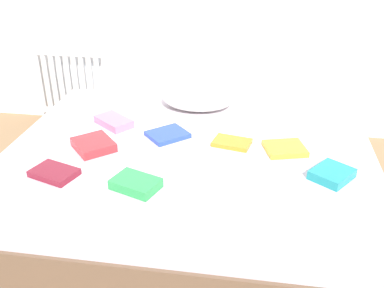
{
  "coord_description": "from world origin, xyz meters",
  "views": [
    {
      "loc": [
        0.34,
        -2.1,
        1.62
      ],
      "look_at": [
        0.0,
        0.05,
        0.48
      ],
      "focal_mm": 41.01,
      "sensor_mm": 36.0,
      "label": 1
    }
  ],
  "objects_px": {
    "textbook_white": "(231,167)",
    "textbook_orange": "(232,143)",
    "bed": "(191,184)",
    "textbook_red": "(93,145)",
    "pillow": "(198,97)",
    "textbook_teal": "(332,174)",
    "textbook_yellow": "(285,148)",
    "radiator": "(72,83)",
    "textbook_green": "(136,184)",
    "textbook_blue": "(168,135)",
    "textbook_pink": "(114,122)",
    "textbook_maroon": "(54,173)"
  },
  "relations": [
    {
      "from": "textbook_white",
      "to": "textbook_orange",
      "type": "relative_size",
      "value": 0.86
    },
    {
      "from": "bed",
      "to": "textbook_red",
      "type": "height_order",
      "value": "textbook_red"
    },
    {
      "from": "bed",
      "to": "pillow",
      "type": "bearing_deg",
      "value": 93.99
    },
    {
      "from": "textbook_teal",
      "to": "textbook_yellow",
      "type": "bearing_deg",
      "value": 77.55
    },
    {
      "from": "radiator",
      "to": "textbook_white",
      "type": "relative_size",
      "value": 3.66
    },
    {
      "from": "textbook_green",
      "to": "textbook_blue",
      "type": "relative_size",
      "value": 1.0
    },
    {
      "from": "textbook_white",
      "to": "radiator",
      "type": "bearing_deg",
      "value": 80.33
    },
    {
      "from": "pillow",
      "to": "radiator",
      "type": "bearing_deg",
      "value": 150.09
    },
    {
      "from": "bed",
      "to": "textbook_teal",
      "type": "bearing_deg",
      "value": -17.78
    },
    {
      "from": "textbook_orange",
      "to": "textbook_pink",
      "type": "xyz_separation_m",
      "value": [
        -0.72,
        0.14,
        0.01
      ]
    },
    {
      "from": "textbook_teal",
      "to": "textbook_pink",
      "type": "xyz_separation_m",
      "value": [
        -1.22,
        0.41,
        -0.0
      ]
    },
    {
      "from": "textbook_yellow",
      "to": "textbook_teal",
      "type": "bearing_deg",
      "value": -65.12
    },
    {
      "from": "textbook_maroon",
      "to": "textbook_red",
      "type": "bearing_deg",
      "value": 91.57
    },
    {
      "from": "radiator",
      "to": "textbook_white",
      "type": "distance_m",
      "value": 2.04
    },
    {
      "from": "bed",
      "to": "textbook_red",
      "type": "distance_m",
      "value": 0.59
    },
    {
      "from": "bed",
      "to": "textbook_orange",
      "type": "bearing_deg",
      "value": 10.36
    },
    {
      "from": "textbook_orange",
      "to": "textbook_yellow",
      "type": "relative_size",
      "value": 0.97
    },
    {
      "from": "textbook_red",
      "to": "textbook_pink",
      "type": "bearing_deg",
      "value": 135.42
    },
    {
      "from": "textbook_blue",
      "to": "textbook_yellow",
      "type": "relative_size",
      "value": 1.02
    },
    {
      "from": "textbook_maroon",
      "to": "textbook_green",
      "type": "distance_m",
      "value": 0.42
    },
    {
      "from": "textbook_teal",
      "to": "pillow",
      "type": "bearing_deg",
      "value": 81.19
    },
    {
      "from": "textbook_red",
      "to": "textbook_pink",
      "type": "height_order",
      "value": "textbook_red"
    },
    {
      "from": "textbook_orange",
      "to": "textbook_pink",
      "type": "height_order",
      "value": "textbook_pink"
    },
    {
      "from": "textbook_orange",
      "to": "textbook_blue",
      "type": "relative_size",
      "value": 0.95
    },
    {
      "from": "radiator",
      "to": "textbook_teal",
      "type": "relative_size",
      "value": 3.38
    },
    {
      "from": "textbook_maroon",
      "to": "textbook_blue",
      "type": "distance_m",
      "value": 0.68
    },
    {
      "from": "textbook_green",
      "to": "textbook_pink",
      "type": "xyz_separation_m",
      "value": [
        -0.31,
        0.64,
        -0.0
      ]
    },
    {
      "from": "textbook_orange",
      "to": "bed",
      "type": "bearing_deg",
      "value": -157.56
    },
    {
      "from": "radiator",
      "to": "textbook_green",
      "type": "xyz_separation_m",
      "value": [
        1.02,
        -1.66,
        0.16
      ]
    },
    {
      "from": "radiator",
      "to": "textbook_yellow",
      "type": "xyz_separation_m",
      "value": [
        1.71,
        -1.19,
        0.15
      ]
    },
    {
      "from": "textbook_teal",
      "to": "textbook_blue",
      "type": "bearing_deg",
      "value": 106.44
    },
    {
      "from": "textbook_green",
      "to": "textbook_white",
      "type": "xyz_separation_m",
      "value": [
        0.42,
        0.23,
        -0.01
      ]
    },
    {
      "from": "textbook_blue",
      "to": "textbook_yellow",
      "type": "distance_m",
      "value": 0.66
    },
    {
      "from": "textbook_green",
      "to": "textbook_orange",
      "type": "height_order",
      "value": "textbook_green"
    },
    {
      "from": "textbook_white",
      "to": "textbook_orange",
      "type": "height_order",
      "value": "textbook_white"
    },
    {
      "from": "textbook_white",
      "to": "textbook_teal",
      "type": "xyz_separation_m",
      "value": [
        0.48,
        -0.0,
        0.01
      ]
    },
    {
      "from": "textbook_pink",
      "to": "textbook_red",
      "type": "bearing_deg",
      "value": -55.03
    },
    {
      "from": "textbook_maroon",
      "to": "textbook_orange",
      "type": "relative_size",
      "value": 1.07
    },
    {
      "from": "textbook_white",
      "to": "textbook_teal",
      "type": "relative_size",
      "value": 0.92
    },
    {
      "from": "bed",
      "to": "textbook_green",
      "type": "distance_m",
      "value": 0.57
    },
    {
      "from": "textbook_maroon",
      "to": "textbook_yellow",
      "type": "distance_m",
      "value": 1.19
    },
    {
      "from": "textbook_maroon",
      "to": "textbook_white",
      "type": "bearing_deg",
      "value": 31.38
    },
    {
      "from": "bed",
      "to": "textbook_teal",
      "type": "xyz_separation_m",
      "value": [
        0.72,
        -0.23,
        0.28
      ]
    },
    {
      "from": "textbook_orange",
      "to": "textbook_red",
      "type": "xyz_separation_m",
      "value": [
        -0.73,
        -0.16,
        0.01
      ]
    },
    {
      "from": "textbook_yellow",
      "to": "textbook_blue",
      "type": "bearing_deg",
      "value": 157.52
    },
    {
      "from": "textbook_green",
      "to": "textbook_orange",
      "type": "distance_m",
      "value": 0.65
    },
    {
      "from": "textbook_green",
      "to": "textbook_blue",
      "type": "bearing_deg",
      "value": 106.69
    },
    {
      "from": "radiator",
      "to": "textbook_white",
      "type": "bearing_deg",
      "value": -44.71
    },
    {
      "from": "textbook_teal",
      "to": "textbook_maroon",
      "type": "bearing_deg",
      "value": 134.32
    },
    {
      "from": "textbook_green",
      "to": "textbook_white",
      "type": "height_order",
      "value": "textbook_green"
    }
  ]
}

